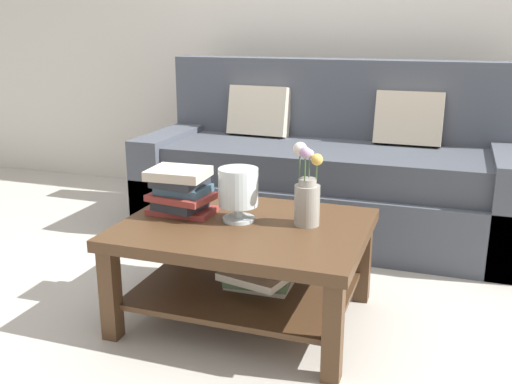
{
  "coord_description": "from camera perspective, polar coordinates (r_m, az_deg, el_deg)",
  "views": [
    {
      "loc": [
        0.8,
        -2.58,
        1.27
      ],
      "look_at": [
        -0.02,
        -0.22,
        0.55
      ],
      "focal_mm": 40.63,
      "sensor_mm": 36.0,
      "label": 1
    }
  ],
  "objects": [
    {
      "name": "ground_plane",
      "position": [
        2.98,
        1.69,
        -9.06
      ],
      "size": [
        10.0,
        10.0,
        0.0
      ],
      "primitive_type": "plane",
      "color": "#B7B2A8"
    },
    {
      "name": "glass_hurricane_vase",
      "position": [
        2.49,
        -1.74,
        0.27
      ],
      "size": [
        0.17,
        0.17,
        0.23
      ],
      "color": "silver",
      "rests_on": "coffee_table"
    },
    {
      "name": "back_wall",
      "position": [
        4.3,
        8.73,
        17.03
      ],
      "size": [
        6.4,
        0.12,
        2.7
      ],
      "primitive_type": "cube",
      "color": "beige",
      "rests_on": "ground"
    },
    {
      "name": "couch",
      "position": [
        3.67,
        7.16,
        1.71
      ],
      "size": [
        2.27,
        0.9,
        1.06
      ],
      "color": "#474C56",
      "rests_on": "ground"
    },
    {
      "name": "coffee_table",
      "position": [
        2.54,
        -1.01,
        -5.84
      ],
      "size": [
        1.04,
        0.8,
        0.45
      ],
      "color": "#4C331E",
      "rests_on": "ground"
    },
    {
      "name": "book_stack_main",
      "position": [
        2.61,
        -7.43,
        0.1
      ],
      "size": [
        0.3,
        0.23,
        0.21
      ],
      "color": "#993833",
      "rests_on": "coffee_table"
    },
    {
      "name": "flower_pitcher",
      "position": [
        2.45,
        5.03,
        -0.24
      ],
      "size": [
        0.13,
        0.12,
        0.36
      ],
      "color": "#9E998E",
      "rests_on": "coffee_table"
    }
  ]
}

